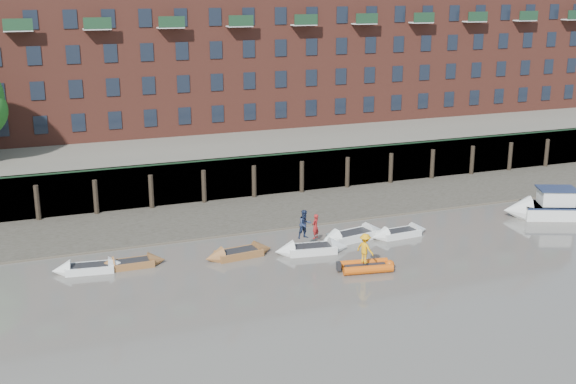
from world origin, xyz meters
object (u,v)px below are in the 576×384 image
rib_tender (368,266)px  person_rower_b (305,224)px  person_rower_a (315,226)px  motor_launch (545,208)px  person_rib_crew (365,248)px  rowboat_0 (90,268)px  rowboat_4 (352,236)px  rowboat_1 (132,264)px  rowboat_2 (239,253)px  rowboat_5 (400,233)px  rowboat_3 (312,249)px

rib_tender → person_rower_b: person_rower_b is taller
person_rower_a → person_rower_b: person_rower_b is taller
motor_launch → person_rib_crew: person_rib_crew is taller
rowboat_0 → motor_launch: (31.61, -1.04, 0.49)m
rowboat_4 → rib_tender: rowboat_4 is taller
person_rower_b → person_rib_crew: size_ratio=1.03×
rowboat_0 → rowboat_1: 2.38m
rowboat_0 → rowboat_2: 8.83m
rowboat_0 → rowboat_5: size_ratio=1.02×
rowboat_0 → rowboat_4: (16.63, -0.42, 0.04)m
rowboat_4 → motor_launch: bearing=-13.2°
rowboat_2 → motor_launch: (22.81, -0.25, 0.48)m
rowboat_4 → person_rower_b: person_rower_b is taller
rowboat_2 → rowboat_4: 7.84m
rowboat_1 → person_rower_b: size_ratio=2.19×
rowboat_2 → motor_launch: motor_launch is taller
rowboat_2 → rib_tender: rowboat_2 is taller
rowboat_1 → person_rower_a: (11.10, -1.57, 1.48)m
rowboat_0 → person_rib_crew: (14.95, -5.58, 1.19)m
rowboat_4 → person_rower_b: (-3.76, -1.01, 1.57)m
rowboat_3 → rowboat_2: bearing=176.6°
rowboat_2 → person_rower_b: bearing=-15.4°
rowboat_5 → person_rib_crew: size_ratio=2.41×
rowboat_1 → motor_launch: size_ratio=0.57×
rowboat_5 → person_rower_a: person_rower_a is taller
rowboat_3 → person_rower_b: bearing=150.9°
rowboat_5 → person_rib_crew: (-4.90, -4.62, 1.19)m
person_rower_b → person_rower_a: bearing=-28.8°
rowboat_3 → motor_launch: 18.39m
rowboat_2 → rib_tender: 7.96m
rowboat_5 → person_rower_b: person_rower_b is taller
rowboat_0 → person_rower_b: person_rower_b is taller
rowboat_5 → motor_launch: motor_launch is taller
person_rower_a → rowboat_2: bearing=-49.4°
rowboat_2 → person_rib_crew: (6.16, -4.79, 1.18)m
rowboat_0 → motor_launch: size_ratio=0.62×
rowboat_5 → person_rower_a: size_ratio=2.74×
rowboat_2 → person_rower_b: (4.07, -0.64, 1.60)m
rowboat_1 → person_rower_b: person_rower_b is taller
rib_tender → person_rower_b: size_ratio=1.81×
rowboat_2 → rowboat_5: 11.06m
rib_tender → person_rower_a: bearing=123.7°
rib_tender → person_rib_crew: person_rib_crew is taller
rowboat_1 → rowboat_2: size_ratio=0.89×
rowboat_4 → person_rower_a: person_rower_a is taller
rowboat_3 → person_rib_crew: 4.39m
rib_tender → rowboat_3: bearing=127.0°
rowboat_0 → rowboat_5: 19.88m
rowboat_5 → rib_tender: size_ratio=1.29×
rowboat_0 → person_rower_b: 13.05m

